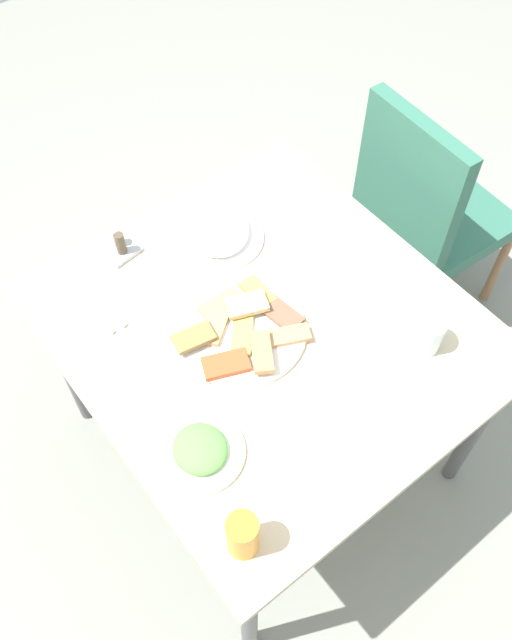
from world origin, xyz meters
TOP-DOWN VIEW (x-y plane):
  - ground_plane at (0.00, 0.00)m, footprint 6.00×6.00m
  - dining_table at (0.00, 0.00)m, footprint 1.04×0.94m
  - dining_chair at (-0.15, 0.79)m, footprint 0.44×0.45m
  - pide_platter at (-0.02, -0.06)m, footprint 0.32×0.33m
  - salad_plate_greens at (-0.30, 0.08)m, footprint 0.24×0.24m
  - salad_plate_rice at (0.18, -0.33)m, footprint 0.20×0.20m
  - soda_can at (0.40, -0.38)m, footprint 0.07×0.07m
  - drinking_glass at (0.29, 0.27)m, footprint 0.08×0.08m
  - paper_napkin at (-0.29, -0.33)m, footprint 0.17×0.17m
  - fork at (-0.29, -0.34)m, footprint 0.16×0.07m
  - spoon at (-0.29, -0.31)m, footprint 0.16×0.07m
  - condiment_caddy at (-0.43, -0.16)m, footprint 0.10×0.10m

SIDE VIEW (x-z plane):
  - ground_plane at x=0.00m, z-range 0.00..0.00m
  - dining_chair at x=-0.15m, z-range 0.05..0.94m
  - dining_table at x=0.00m, z-range 0.28..0.98m
  - paper_napkin at x=-0.29m, z-range 0.70..0.71m
  - fork at x=-0.29m, z-range 0.71..0.71m
  - spoon at x=-0.29m, z-range 0.71..0.71m
  - pide_platter at x=-0.02m, z-range 0.70..0.74m
  - salad_plate_rice at x=0.18m, z-range 0.70..0.74m
  - salad_plate_greens at x=-0.30m, z-range 0.70..0.75m
  - condiment_caddy at x=-0.43m, z-range 0.69..0.77m
  - drinking_glass at x=0.29m, z-range 0.70..0.80m
  - soda_can at x=0.40m, z-range 0.70..0.83m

